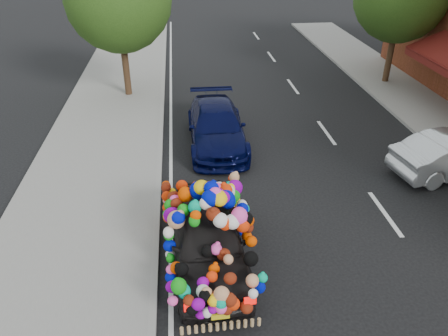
# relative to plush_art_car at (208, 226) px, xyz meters

# --- Properties ---
(ground) EXTENTS (100.00, 100.00, 0.00)m
(ground) POSITION_rel_plush_art_car_xyz_m (1.16, 1.36, -1.01)
(ground) COLOR black
(ground) RESTS_ON ground
(sidewalk) EXTENTS (4.00, 60.00, 0.12)m
(sidewalk) POSITION_rel_plush_art_car_xyz_m (-3.14, 1.36, -0.95)
(sidewalk) COLOR gray
(sidewalk) RESTS_ON ground
(kerb) EXTENTS (0.15, 60.00, 0.13)m
(kerb) POSITION_rel_plush_art_car_xyz_m (-1.19, 1.36, -0.95)
(kerb) COLOR gray
(kerb) RESTS_ON ground
(lane_markings) EXTENTS (6.00, 50.00, 0.01)m
(lane_markings) POSITION_rel_plush_art_car_xyz_m (4.76, 1.36, -1.01)
(lane_markings) COLOR silver
(lane_markings) RESTS_ON ground
(plush_art_car) EXTENTS (2.11, 4.22, 2.00)m
(plush_art_car) POSITION_rel_plush_art_car_xyz_m (0.00, 0.00, 0.00)
(plush_art_car) COLOR black
(plush_art_car) RESTS_ON ground
(navy_sedan) EXTENTS (1.85, 4.54, 1.32)m
(navy_sedan) POSITION_rel_plush_art_car_xyz_m (0.72, 5.86, -0.35)
(navy_sedan) COLOR black
(navy_sedan) RESTS_ON ground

